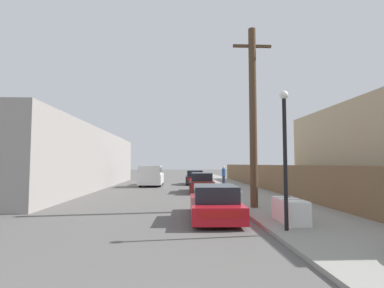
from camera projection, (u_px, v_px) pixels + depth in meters
The scene contains 11 objects.
sidewalk_curb at pixel (234, 188), 25.39m from camera, with size 4.20×63.00×0.12m, color gray.
discarded_fridge at pixel (290, 210), 10.05m from camera, with size 0.72×1.86×0.81m.
parked_sports_car_red at pixel (214, 203), 11.38m from camera, with size 1.92×4.71×1.28m.
car_parked_mid at pixel (202, 183), 22.07m from camera, with size 2.03×4.75×1.43m.
car_parked_far at pixel (195, 178), 30.48m from camera, with size 2.06×4.48×1.43m.
pickup_truck at pixel (151, 176), 28.11m from camera, with size 2.05×5.36×1.93m.
utility_pole at pixel (253, 114), 13.77m from camera, with size 1.80×0.34×8.28m.
street_lamp at pixel (285, 147), 8.96m from camera, with size 0.26×0.26×4.18m.
wooden_fence at pixel (269, 178), 22.24m from camera, with size 0.08×37.04×1.88m, color brown.
building_left_block at pixel (65, 160), 25.69m from camera, with size 7.00×26.85×4.88m, color gray.
pedestrian at pixel (224, 175), 28.03m from camera, with size 0.34×0.34×1.75m.
Camera 1 is at (0.46, -1.88, 2.07)m, focal length 28.00 mm.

